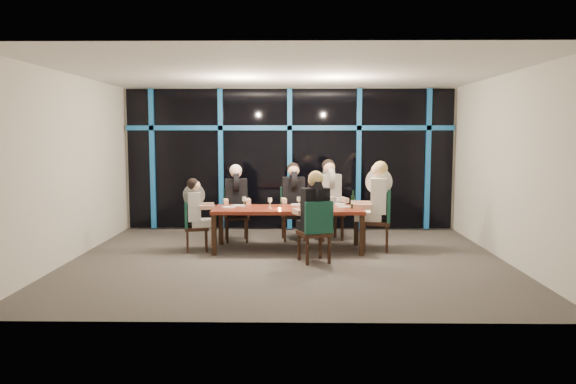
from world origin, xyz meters
The scene contains 29 objects.
room centered at (0.00, 0.00, 2.02)m, with size 7.04×7.00×3.02m.
window_wall centered at (0.01, 2.93, 1.55)m, with size 6.86×0.43×2.94m.
dining_table centered at (0.00, 0.80, 0.68)m, with size 2.60×1.00×0.75m.
chair_far_left centered at (-1.01, 1.70, 0.56)m, with size 0.54×0.54×0.99m.
chair_far_mid centered at (0.08, 1.84, 0.57)m, with size 0.53×0.53×1.02m.
chair_far_right centered at (0.75, 1.89, 0.59)m, with size 0.60×0.60×1.06m.
chair_end_left centered at (-1.67, 0.70, 0.49)m, with size 0.48×0.48×0.87m.
chair_end_right centered at (1.63, 0.81, 0.60)m, with size 0.57×0.57×1.07m.
chair_near_mid centered at (0.46, -0.19, 0.56)m, with size 0.59×0.59×1.00m.
diner_far_left centered at (-1.00, 1.61, 0.95)m, with size 0.54×0.66×0.97m.
diner_far_mid centered at (0.09, 1.75, 0.97)m, with size 0.54×0.66×0.99m.
diner_far_right centered at (0.77, 1.80, 1.01)m, with size 0.61×0.71×1.03m.
diner_end_left centered at (-1.60, 0.71, 0.83)m, with size 0.58×0.48×0.85m.
diner_end_right centered at (1.54, 0.82, 1.02)m, with size 0.70×0.57×1.04m.
diner_near_mid centered at (0.43, -0.11, 0.95)m, with size 0.60×0.68×0.97m.
plate_far_left centered at (-0.90, 1.06, 0.76)m, with size 0.24×0.24×0.01m, color white.
plate_far_mid centered at (0.16, 1.19, 0.76)m, with size 0.24×0.24×0.01m, color white.
plate_far_right centered at (0.93, 1.26, 0.76)m, with size 0.24×0.24×0.01m, color white.
plate_end_left centered at (-1.05, 0.82, 0.76)m, with size 0.24×0.24×0.01m, color white.
plate_end_right centered at (0.98, 0.91, 0.76)m, with size 0.24×0.24×0.01m, color white.
plate_near_mid centered at (0.23, 0.42, 0.76)m, with size 0.24×0.24×0.01m, color white.
wine_bottle centered at (1.12, 0.73, 0.87)m, with size 0.07×0.07×0.32m.
water_pitcher centered at (0.74, 0.66, 0.86)m, with size 0.13×0.12×0.22m.
tea_light centered at (-0.14, 0.63, 0.76)m, with size 0.04×0.04×0.03m, color #F49649.
wine_glass_a centered at (-0.32, 0.74, 0.88)m, with size 0.07×0.07×0.18m.
wine_glass_b centered at (0.19, 0.84, 0.89)m, with size 0.07×0.07×0.19m.
wine_glass_c centered at (0.36, 0.84, 0.87)m, with size 0.06×0.06×0.16m.
wine_glass_d centered at (-0.78, 0.87, 0.88)m, with size 0.07×0.07×0.18m.
wine_glass_e centered at (0.89, 0.95, 0.87)m, with size 0.06×0.06×0.17m.
Camera 1 is at (0.15, -8.91, 2.05)m, focal length 35.00 mm.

